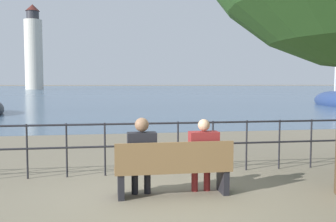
{
  "coord_description": "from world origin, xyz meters",
  "views": [
    {
      "loc": [
        -1.05,
        -5.89,
        1.81
      ],
      "look_at": [
        0.0,
        0.5,
        1.34
      ],
      "focal_mm": 40.0,
      "sensor_mm": 36.0,
      "label": 1
    }
  ],
  "objects_px": {
    "seated_person_right": "(203,153)",
    "park_bench": "(174,169)",
    "seated_person_left": "(142,153)",
    "sailboat_1": "(335,101)",
    "harbor_lighthouse": "(34,50)"
  },
  "relations": [
    {
      "from": "seated_person_right",
      "to": "harbor_lighthouse",
      "type": "xyz_separation_m",
      "value": [
        -23.55,
        115.14,
        11.38
      ]
    },
    {
      "from": "seated_person_left",
      "to": "harbor_lighthouse",
      "type": "height_order",
      "value": "harbor_lighthouse"
    },
    {
      "from": "seated_person_left",
      "to": "seated_person_right",
      "type": "xyz_separation_m",
      "value": [
        1.01,
        0.0,
        -0.02
      ]
    },
    {
      "from": "park_bench",
      "to": "seated_person_right",
      "type": "xyz_separation_m",
      "value": [
        0.51,
        0.08,
        0.24
      ]
    },
    {
      "from": "harbor_lighthouse",
      "to": "seated_person_left",
      "type": "bearing_deg",
      "value": -78.93
    },
    {
      "from": "park_bench",
      "to": "seated_person_left",
      "type": "relative_size",
      "value": 1.48
    },
    {
      "from": "seated_person_left",
      "to": "sailboat_1",
      "type": "height_order",
      "value": "sailboat_1"
    },
    {
      "from": "sailboat_1",
      "to": "harbor_lighthouse",
      "type": "distance_m",
      "value": 102.2
    },
    {
      "from": "seated_person_left",
      "to": "sailboat_1",
      "type": "bearing_deg",
      "value": 50.92
    },
    {
      "from": "seated_person_right",
      "to": "sailboat_1",
      "type": "relative_size",
      "value": 0.09
    },
    {
      "from": "park_bench",
      "to": "sailboat_1",
      "type": "bearing_deg",
      "value": 51.82
    },
    {
      "from": "harbor_lighthouse",
      "to": "sailboat_1",
      "type": "bearing_deg",
      "value": -66.56
    },
    {
      "from": "seated_person_left",
      "to": "harbor_lighthouse",
      "type": "relative_size",
      "value": 0.05
    },
    {
      "from": "park_bench",
      "to": "seated_person_left",
      "type": "height_order",
      "value": "seated_person_left"
    },
    {
      "from": "seated_person_right",
      "to": "park_bench",
      "type": "bearing_deg",
      "value": -171.47
    }
  ]
}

